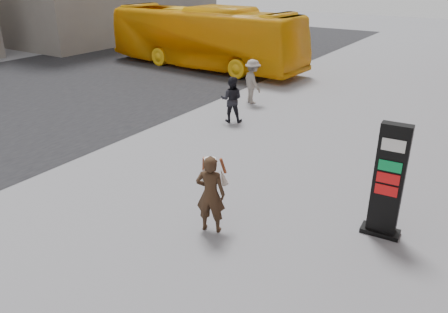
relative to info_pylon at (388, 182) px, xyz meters
The scene contains 7 objects.
ground 4.42m from the info_pylon, 157.93° to the right, with size 100.00×100.00×0.00m, color #9E9EA3.
road 17.31m from the info_pylon, 168.61° to the left, with size 16.00×60.00×0.01m, color black.
info_pylon is the anchor object (origin of this frame).
woman 3.76m from the info_pylon, 149.26° to the right, with size 0.82×0.78×1.79m.
bus 18.14m from the info_pylon, 137.96° to the left, with size 2.89×12.36×3.44m, color #F4AE0E.
pedestrian_a 8.30m from the info_pylon, 145.71° to the left, with size 0.84×0.65×1.73m, color black.
pedestrian_b 10.39m from the info_pylon, 135.63° to the left, with size 1.21×0.69×1.87m, color gray.
Camera 1 is at (5.52, -7.15, 5.40)m, focal length 35.00 mm.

